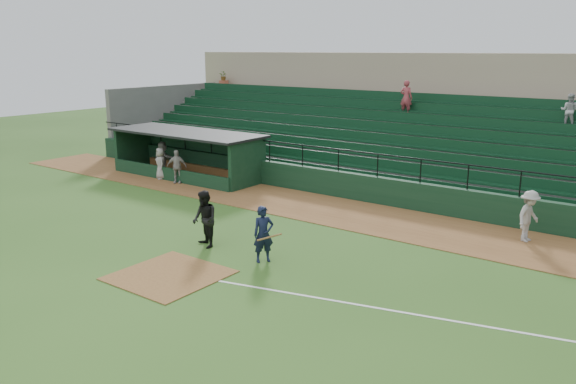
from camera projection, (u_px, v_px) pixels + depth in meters
The scene contains 12 objects.
ground at pixel (193, 266), 18.17m from camera, with size 90.00×90.00×0.00m, color #2F571C.
warning_track at pixel (330, 210), 24.40m from camera, with size 40.00×4.00×0.03m, color brown.
home_plate_dirt at pixel (169, 275), 17.39m from camera, with size 3.00×3.00×0.03m, color brown.
foul_line at pixel (454, 321), 14.48m from camera, with size 18.00×0.09×0.01m, color white.
stadium_structure at pixel (417, 133), 30.44m from camera, with size 38.00×13.08×6.40m.
dugout at pixel (193, 151), 30.94m from camera, with size 8.90×3.20×2.42m.
batter_at_plate at pixel (263, 234), 18.34m from camera, with size 1.16×0.80×1.83m.
umpire at pixel (205, 219), 19.70m from camera, with size 0.96×0.75×1.97m, color black.
runner at pixel (529, 216), 20.21m from camera, with size 1.18×0.68×1.83m, color #A6A09B.
dugout_player_a at pixel (177, 166), 29.08m from camera, with size 0.99×0.41×1.69m, color #AAA59F.
dugout_player_b at pixel (161, 163), 30.00m from camera, with size 0.80×0.52×1.63m, color #A29D98.
dugout_player_c at pixel (163, 157), 31.43m from camera, with size 1.61×0.51×1.74m, color gray.
Camera 1 is at (12.57, -11.93, 6.64)m, focal length 36.07 mm.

